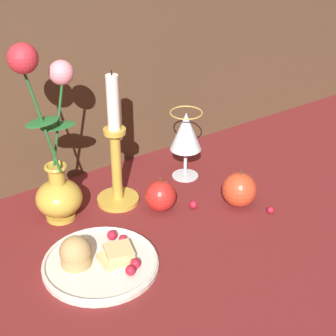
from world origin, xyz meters
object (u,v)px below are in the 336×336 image
object	(u,v)px
candlestick	(116,157)
vase	(54,167)
plate_with_pastries	(95,260)
apple_near_glass	(239,190)
wine_glass	(186,133)
apple_beside_vase	(161,196)

from	to	relation	value
candlestick	vase	bearing A→B (deg)	175.43
vase	plate_with_pastries	bearing A→B (deg)	-93.43
plate_with_pastries	apple_near_glass	size ratio (longest dim) A/B	2.47
wine_glass	apple_near_glass	size ratio (longest dim) A/B	1.88
plate_with_pastries	vase	bearing A→B (deg)	86.57
vase	apple_beside_vase	distance (m)	0.23
apple_near_glass	apple_beside_vase	bearing A→B (deg)	152.14
plate_with_pastries	apple_near_glass	xyz separation A→B (m)	(0.35, 0.01, 0.02)
apple_beside_vase	apple_near_glass	distance (m)	0.17
plate_with_pastries	apple_beside_vase	size ratio (longest dim) A/B	2.73
plate_with_pastries	wine_glass	world-z (taller)	wine_glass
wine_glass	apple_beside_vase	distance (m)	0.17
plate_with_pastries	candlestick	xyz separation A→B (m)	(0.14, 0.17, 0.09)
vase	wine_glass	distance (m)	0.32
apple_near_glass	candlestick	bearing A→B (deg)	143.45
vase	apple_near_glass	bearing A→B (deg)	-25.92
plate_with_pastries	wine_glass	distance (m)	0.38
candlestick	apple_near_glass	distance (m)	0.27
vase	apple_near_glass	size ratio (longest dim) A/B	4.44
apple_near_glass	vase	bearing A→B (deg)	154.08
apple_beside_vase	apple_near_glass	bearing A→B (deg)	-27.86
vase	plate_with_pastries	world-z (taller)	vase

